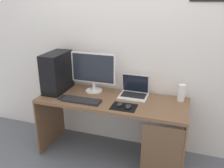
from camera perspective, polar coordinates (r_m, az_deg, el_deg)
The scene contains 12 objects.
ground_plane at distance 3.02m, azimuth 0.00°, elevation -16.24°, with size 8.00×8.00×0.00m, color slate.
wall_back at distance 2.78m, azimuth 2.28°, elevation 10.12°, with size 4.00×0.05×2.60m.
desk at distance 2.69m, azimuth 0.35°, elevation -6.38°, with size 1.65×0.60×0.72m.
pc_tower at distance 2.88m, azimuth -12.99°, elevation 2.77°, with size 0.21×0.42×0.46m, color black.
monitor at distance 2.78m, azimuth -4.50°, elevation 3.06°, with size 0.53×0.20×0.47m.
laptop at distance 2.73m, azimuth 5.27°, elevation -1.82°, with size 0.32×0.25×0.24m.
speaker at distance 2.68m, azimuth 16.23°, elevation -2.02°, with size 0.08×0.08×0.18m, color white.
keyboard at distance 2.61m, azimuth -7.27°, elevation -3.91°, with size 0.42×0.14×0.02m, color #232326.
mousepad at distance 2.47m, azimuth 2.84°, elevation -5.47°, with size 0.26×0.20×0.01m, color black.
mouse_left at distance 2.48m, azimuth 1.91°, elevation -4.83°, with size 0.06×0.10×0.03m, color #232326.
mouse_right at distance 2.44m, azimuth 3.89°, elevation -5.36°, with size 0.06×0.10×0.03m, color #232326.
cell_phone at distance 2.73m, azimuth -11.69°, elevation -3.20°, with size 0.07×0.13×0.01m, color #232326.
Camera 1 is at (0.75, -2.29, 1.81)m, focal length 38.33 mm.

